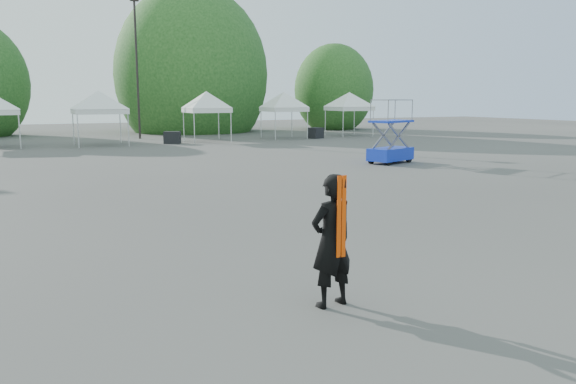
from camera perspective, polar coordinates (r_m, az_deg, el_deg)
name	(u,v)px	position (r m, az deg, el deg)	size (l,w,h in m)	color
ground	(319,252)	(10.69, 3.18, -6.11)	(120.00, 120.00, 0.00)	#474442
light_pole_east	(137,60)	(41.85, -15.12, 12.81)	(0.60, 0.25, 9.80)	black
tree_mid_e	(192,75)	(50.03, -9.75, 11.63)	(5.12, 5.12, 7.79)	#382314
tree_far_e	(334,90)	(53.34, 4.68, 10.29)	(3.84, 3.84, 5.84)	#382314
tent_e	(99,95)	(36.50, -18.69, 9.31)	(4.34, 4.34, 3.88)	silver
tent_f	(206,95)	(38.13, -8.30, 9.69)	(3.81, 3.81, 3.88)	silver
tent_g	(284,96)	(40.74, -0.42, 9.77)	(3.84, 3.84, 3.88)	silver
tent_h	(349,96)	(43.97, 6.25, 9.69)	(4.07, 4.07, 3.88)	silver
man	(332,241)	(7.77, 4.46, -4.97)	(0.75, 0.56, 1.87)	black
scissor_lift	(391,131)	(25.50, 10.43, 6.08)	(2.42, 1.78, 2.82)	#0E2AB8
crate_mid	(172,138)	(36.75, -11.67, 5.44)	(1.00, 0.78, 0.78)	black
crate_east	(316,133)	(40.87, 2.82, 6.01)	(1.00, 0.77, 0.77)	black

